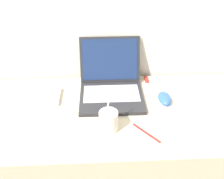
{
  "coord_description": "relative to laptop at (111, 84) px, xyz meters",
  "views": [
    {
      "loc": [
        -0.02,
        -0.65,
        1.49
      ],
      "look_at": [
        0.03,
        0.35,
        0.8
      ],
      "focal_mm": 42.0,
      "sensor_mm": 36.0,
      "label": 1
    }
  ],
  "objects": [
    {
      "name": "external_keyboard",
      "position": [
        -0.47,
        -0.04,
        -0.04
      ],
      "size": [
        0.42,
        0.14,
        0.02
      ],
      "color": "silver",
      "rests_on": "desk"
    },
    {
      "name": "usb_stick",
      "position": [
        0.2,
        0.11,
        -0.05
      ],
      "size": [
        0.02,
        0.06,
        0.01
      ],
      "color": "#B2261E",
      "rests_on": "desk"
    },
    {
      "name": "desk",
      "position": [
        -0.03,
        -0.15,
        -0.41
      ],
      "size": [
        1.45,
        0.6,
        0.71
      ],
      "color": "beige",
      "rests_on": "ground_plane"
    },
    {
      "name": "computer_mouse",
      "position": [
        0.26,
        -0.09,
        -0.04
      ],
      "size": [
        0.07,
        0.11,
        0.04
      ],
      "color": "white",
      "rests_on": "desk"
    },
    {
      "name": "laptop",
      "position": [
        0.0,
        0.0,
        0.0
      ],
      "size": [
        0.31,
        0.35,
        0.24
      ],
      "color": "#232326",
      "rests_on": "desk"
    },
    {
      "name": "pen",
      "position": [
        0.13,
        -0.31,
        -0.05
      ],
      "size": [
        0.1,
        0.12,
        0.01
      ],
      "color": "#A51E1E",
      "rests_on": "desk"
    },
    {
      "name": "drink_cup",
      "position": [
        -0.02,
        -0.27,
        -0.0
      ],
      "size": [
        0.08,
        0.08,
        0.18
      ],
      "color": "silver",
      "rests_on": "desk"
    }
  ]
}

